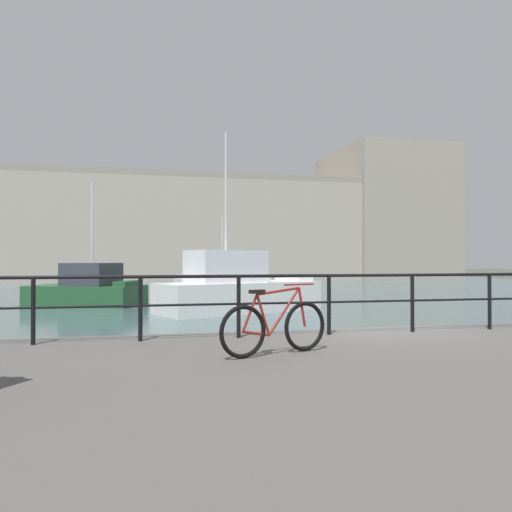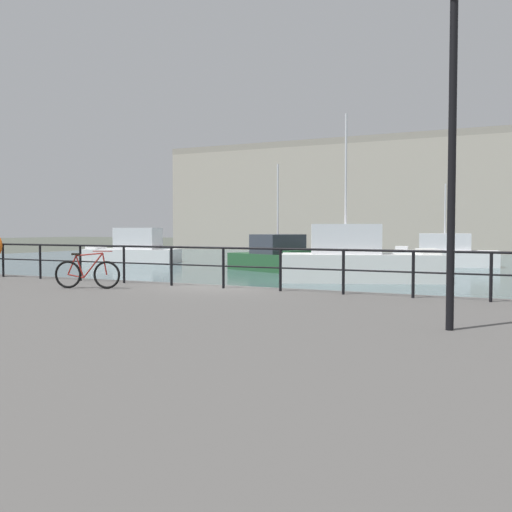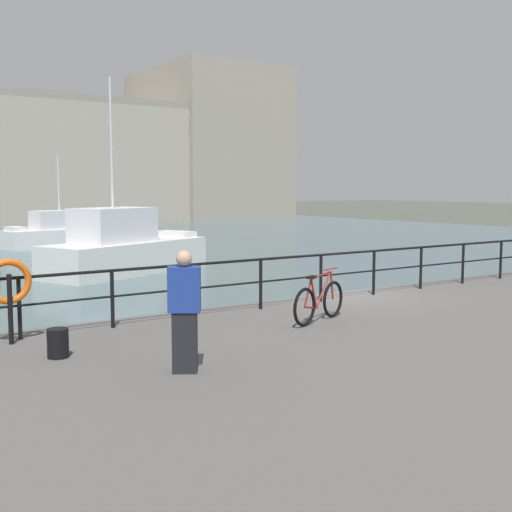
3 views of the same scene
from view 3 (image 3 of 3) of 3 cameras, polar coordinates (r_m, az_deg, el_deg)
The scene contains 10 objects.
ground_plane at distance 16.16m, azimuth 7.22°, elevation -6.34°, with size 240.00×240.00×0.00m, color #4C5147.
water_basin at distance 43.44m, azimuth -20.16°, elevation 1.11°, with size 80.00×60.00×0.01m, color #476066.
harbor_building at distance 68.79m, azimuth -20.05°, elevation 8.04°, with size 68.98×17.02×16.69m.
moored_harbor_tender at distance 26.66m, azimuth -11.53°, elevation 0.65°, with size 7.65×5.10×7.69m.
moored_green_narrowboat at distance 39.54m, azimuth -16.84°, elevation 1.99°, with size 6.70×3.10×5.30m.
quay_railing at distance 16.82m, azimuth 14.29°, elevation -0.31°, with size 22.96×0.07×1.08m.
parked_bicycle at distance 12.40m, azimuth 5.56°, elevation -4.00°, with size 1.69×0.65×0.98m.
mooring_bollard at distance 10.25m, azimuth -17.00°, elevation -7.33°, with size 0.32×0.32×0.44m, color black.
life_ring_stand at distance 11.27m, azimuth -20.91°, elevation -2.36°, with size 0.75×0.16×1.40m.
standing_person at distance 8.97m, azimuth -6.29°, elevation -4.78°, with size 0.52×0.47×1.69m.
Camera 3 is at (-10.48, -11.81, 3.45)m, focal length 45.57 mm.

